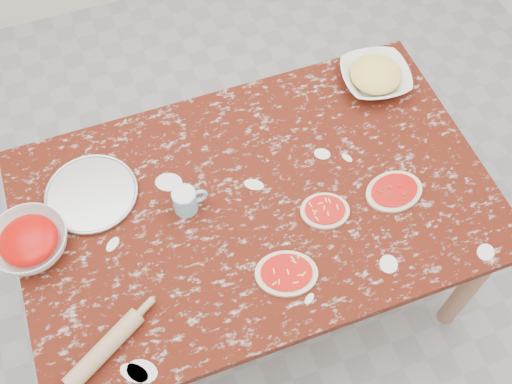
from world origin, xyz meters
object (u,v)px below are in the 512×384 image
(flour_mug, at_px, (186,200))
(rolling_pin, at_px, (104,349))
(pizza_tray, at_px, (92,194))
(cheese_bowl, at_px, (375,78))
(sauce_bowl, at_px, (30,242))
(worktable, at_px, (256,211))

(flour_mug, bearing_deg, rolling_pin, -133.31)
(pizza_tray, xyz_separation_m, cheese_bowl, (1.12, 0.12, 0.03))
(cheese_bowl, distance_m, flour_mug, 0.88)
(sauce_bowl, distance_m, flour_mug, 0.51)
(flour_mug, relative_size, rolling_pin, 0.44)
(worktable, height_order, rolling_pin, rolling_pin)
(flour_mug, bearing_deg, sauce_bowl, 177.01)
(worktable, relative_size, sauce_bowl, 6.37)
(worktable, relative_size, cheese_bowl, 6.21)
(worktable, xyz_separation_m, cheese_bowl, (0.60, 0.33, 0.11))
(cheese_bowl, height_order, rolling_pin, cheese_bowl)
(pizza_tray, bearing_deg, cheese_bowl, 6.28)
(worktable, height_order, flour_mug, flour_mug)
(sauce_bowl, bearing_deg, pizza_tray, 30.95)
(sauce_bowl, bearing_deg, worktable, -5.94)
(pizza_tray, bearing_deg, flour_mug, -28.51)
(cheese_bowl, relative_size, rolling_pin, 0.93)
(worktable, bearing_deg, rolling_pin, -150.33)
(worktable, distance_m, rolling_pin, 0.69)
(flour_mug, height_order, rolling_pin, flour_mug)
(flour_mug, xyz_separation_m, rolling_pin, (-0.37, -0.39, -0.02))
(flour_mug, distance_m, rolling_pin, 0.54)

